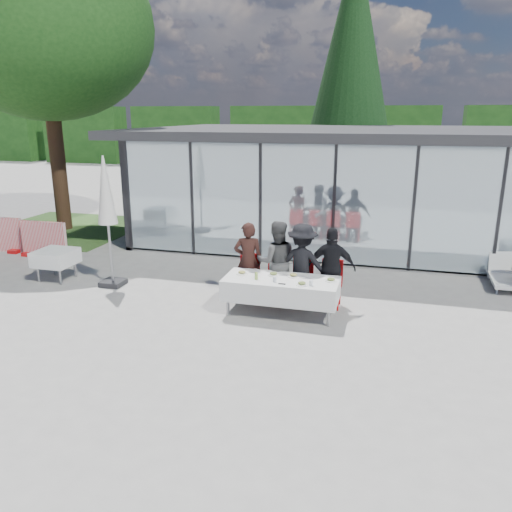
{
  "coord_description": "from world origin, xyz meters",
  "views": [
    {
      "loc": [
        2.42,
        -8.65,
        3.89
      ],
      "look_at": [
        -0.27,
        1.2,
        0.96
      ],
      "focal_mm": 35.0,
      "sensor_mm": 36.0,
      "label": 1
    }
  ],
  "objects_px": {
    "diner_chair_b": "(277,276)",
    "conifer_tree": "(352,59)",
    "diner_a": "(248,261)",
    "juice_bottle": "(256,276)",
    "diner_b": "(277,262)",
    "plate_b": "(273,274)",
    "lounger": "(504,275)",
    "plate_d": "(331,280)",
    "folded_eyeglasses": "(282,284)",
    "dining_table": "(281,289)",
    "plate_c": "(293,275)",
    "diner_d": "(332,268)",
    "diner_chair_d": "(331,281)",
    "diner_chair_c": "(302,278)",
    "plate_a": "(242,273)",
    "market_umbrella": "(106,200)",
    "plate_extra": "(302,284)",
    "diner_chair_a": "(249,274)",
    "spare_table_left": "(56,258)",
    "diner_c": "(302,264)",
    "deciduous_tree": "(43,27)"
  },
  "relations": [
    {
      "from": "diner_c",
      "to": "diner_d",
      "type": "relative_size",
      "value": 1.03
    },
    {
      "from": "plate_d",
      "to": "folded_eyeglasses",
      "type": "bearing_deg",
      "value": -153.92
    },
    {
      "from": "dining_table",
      "to": "diner_d",
      "type": "distance_m",
      "value": 1.19
    },
    {
      "from": "diner_a",
      "to": "juice_bottle",
      "type": "bearing_deg",
      "value": 102.92
    },
    {
      "from": "plate_c",
      "to": "market_umbrella",
      "type": "xyz_separation_m",
      "value": [
        -4.39,
        0.49,
        1.24
      ]
    },
    {
      "from": "diner_chair_c",
      "to": "plate_b",
      "type": "relative_size",
      "value": 4.09
    },
    {
      "from": "diner_chair_b",
      "to": "juice_bottle",
      "type": "distance_m",
      "value": 0.99
    },
    {
      "from": "plate_b",
      "to": "diner_chair_c",
      "type": "bearing_deg",
      "value": 50.28
    },
    {
      "from": "diner_chair_b",
      "to": "plate_a",
      "type": "xyz_separation_m",
      "value": [
        -0.58,
        -0.67,
        0.24
      ]
    },
    {
      "from": "diner_chair_c",
      "to": "plate_c",
      "type": "distance_m",
      "value": 0.62
    },
    {
      "from": "diner_a",
      "to": "juice_bottle",
      "type": "relative_size",
      "value": 12.08
    },
    {
      "from": "diner_b",
      "to": "market_umbrella",
      "type": "height_order",
      "value": "market_umbrella"
    },
    {
      "from": "juice_bottle",
      "to": "folded_eyeglasses",
      "type": "height_order",
      "value": "juice_bottle"
    },
    {
      "from": "diner_chair_b",
      "to": "folded_eyeglasses",
      "type": "height_order",
      "value": "diner_chair_b"
    },
    {
      "from": "deciduous_tree",
      "to": "plate_extra",
      "type": "bearing_deg",
      "value": -31.64
    },
    {
      "from": "diner_chair_c",
      "to": "deciduous_tree",
      "type": "bearing_deg",
      "value": 152.62
    },
    {
      "from": "plate_c",
      "to": "plate_a",
      "type": "bearing_deg",
      "value": -174.19
    },
    {
      "from": "market_umbrella",
      "to": "diner_b",
      "type": "bearing_deg",
      "value": 0.5
    },
    {
      "from": "diner_d",
      "to": "deciduous_tree",
      "type": "height_order",
      "value": "deciduous_tree"
    },
    {
      "from": "plate_extra",
      "to": "spare_table_left",
      "type": "distance_m",
      "value": 6.23
    },
    {
      "from": "diner_b",
      "to": "plate_extra",
      "type": "relative_size",
      "value": 7.33
    },
    {
      "from": "diner_chair_b",
      "to": "conifer_tree",
      "type": "distance_m",
      "value": 12.99
    },
    {
      "from": "plate_c",
      "to": "spare_table_left",
      "type": "xyz_separation_m",
      "value": [
        -5.9,
        0.5,
        -0.22
      ]
    },
    {
      "from": "diner_chair_a",
      "to": "diner_chair_d",
      "type": "distance_m",
      "value": 1.79
    },
    {
      "from": "plate_extra",
      "to": "conifer_tree",
      "type": "bearing_deg",
      "value": 91.82
    },
    {
      "from": "diner_chair_a",
      "to": "folded_eyeglasses",
      "type": "bearing_deg",
      "value": -47.91
    },
    {
      "from": "plate_c",
      "to": "conifer_tree",
      "type": "bearing_deg",
      "value": 90.72
    },
    {
      "from": "diner_a",
      "to": "plate_d",
      "type": "distance_m",
      "value": 1.94
    },
    {
      "from": "conifer_tree",
      "to": "market_umbrella",
      "type": "bearing_deg",
      "value": -109.63
    },
    {
      "from": "diner_d",
      "to": "diner_chair_d",
      "type": "bearing_deg",
      "value": -93.01
    },
    {
      "from": "plate_extra",
      "to": "diner_chair_a",
      "type": "bearing_deg",
      "value": 142.93
    },
    {
      "from": "diner_chair_b",
      "to": "spare_table_left",
      "type": "xyz_separation_m",
      "value": [
        -5.43,
        -0.06,
        0.02
      ]
    },
    {
      "from": "plate_c",
      "to": "market_umbrella",
      "type": "relative_size",
      "value": 0.08
    },
    {
      "from": "diner_c",
      "to": "plate_b",
      "type": "height_order",
      "value": "diner_c"
    },
    {
      "from": "diner_a",
      "to": "conifer_tree",
      "type": "distance_m",
      "value": 12.93
    },
    {
      "from": "plate_b",
      "to": "lounger",
      "type": "relative_size",
      "value": 0.18
    },
    {
      "from": "plate_d",
      "to": "lounger",
      "type": "relative_size",
      "value": 0.18
    },
    {
      "from": "plate_d",
      "to": "deciduous_tree",
      "type": "height_order",
      "value": "deciduous_tree"
    },
    {
      "from": "diner_c",
      "to": "juice_bottle",
      "type": "distance_m",
      "value": 1.16
    },
    {
      "from": "diner_chair_b",
      "to": "spare_table_left",
      "type": "bearing_deg",
      "value": -179.37
    },
    {
      "from": "diner_chair_d",
      "to": "folded_eyeglasses",
      "type": "xyz_separation_m",
      "value": [
        -0.82,
        -1.07,
        0.22
      ]
    },
    {
      "from": "diner_a",
      "to": "diner_b",
      "type": "height_order",
      "value": "diner_b"
    },
    {
      "from": "diner_b",
      "to": "deciduous_tree",
      "type": "distance_m",
      "value": 11.41
    },
    {
      "from": "diner_chair_b",
      "to": "plate_extra",
      "type": "height_order",
      "value": "diner_chair_b"
    },
    {
      "from": "diner_chair_d",
      "to": "plate_extra",
      "type": "relative_size",
      "value": 4.09
    },
    {
      "from": "spare_table_left",
      "to": "diner_a",
      "type": "bearing_deg",
      "value": 0.21
    },
    {
      "from": "diner_b",
      "to": "diner_chair_d",
      "type": "xyz_separation_m",
      "value": [
        1.16,
        0.04,
        -0.34
      ]
    },
    {
      "from": "dining_table",
      "to": "plate_c",
      "type": "height_order",
      "value": "plate_c"
    },
    {
      "from": "plate_b",
      "to": "conifer_tree",
      "type": "relative_size",
      "value": 0.02
    },
    {
      "from": "diner_b",
      "to": "diner_c",
      "type": "height_order",
      "value": "diner_b"
    }
  ]
}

